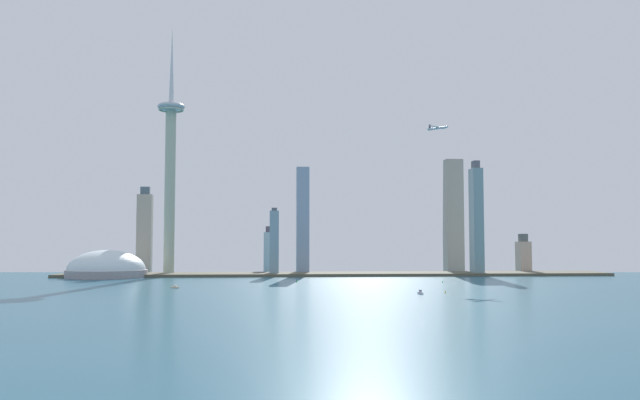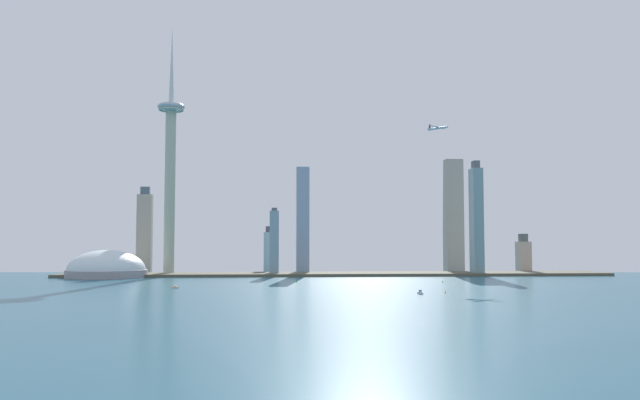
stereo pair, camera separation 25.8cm
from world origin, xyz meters
name	(u,v)px [view 1 (the left image)]	position (x,y,z in m)	size (l,w,h in m)	color
ground_plane	(423,321)	(0.00, 0.00, 0.00)	(6000.00, 6000.00, 0.00)	#22556A
waterfront_pier	(337,274)	(0.00, 522.81, 1.95)	(758.48, 77.92, 3.90)	brown
observation_tower	(170,158)	(-234.43, 538.65, 165.42)	(38.48, 38.48, 352.72)	#ABB8A0
stadium_dome	(107,271)	(-308.14, 495.05, 8.94)	(105.17, 105.17, 52.50)	#999297
skyscraper_0	(269,251)	(-96.57, 622.97, 32.61)	(14.58, 25.58, 70.82)	#98B8C3
skyscraper_1	(145,233)	(-278.50, 589.34, 60.52)	(21.66, 13.25, 128.13)	#A3998B
skyscraper_2	(303,221)	(-46.77, 558.31, 77.52)	(18.54, 22.78, 155.04)	#859DB9
skyscraper_3	(523,256)	(287.21, 574.78, 26.03)	(16.33, 24.72, 58.96)	#C6AE9A
skyscraper_4	(453,216)	(186.03, 595.07, 86.52)	(26.32, 26.57, 173.03)	#ACA294
skyscraper_5	(274,243)	(-87.81, 525.70, 45.77)	(12.76, 19.97, 94.20)	#789AAC
skyscraper_6	(476,220)	(196.70, 514.82, 77.28)	(14.32, 23.44, 161.32)	#6F929B
boat_1	(420,293)	(41.84, 190.36, 1.52)	(4.27, 6.63, 4.16)	silver
boat_2	(175,287)	(-187.36, 286.21, 1.11)	(8.55, 7.11, 3.01)	beige
channel_buoy_0	(297,281)	(-61.68, 372.95, 1.31)	(1.69, 1.69, 2.62)	green
channel_buoy_1	(443,281)	(105.18, 354.81, 1.32)	(1.33, 1.33, 2.65)	green
channel_buoy_2	(445,292)	(67.11, 200.89, 1.42)	(1.18, 1.18, 2.84)	yellow
airplane	(438,128)	(125.28, 446.29, 195.55)	(26.21, 26.55, 7.91)	silver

